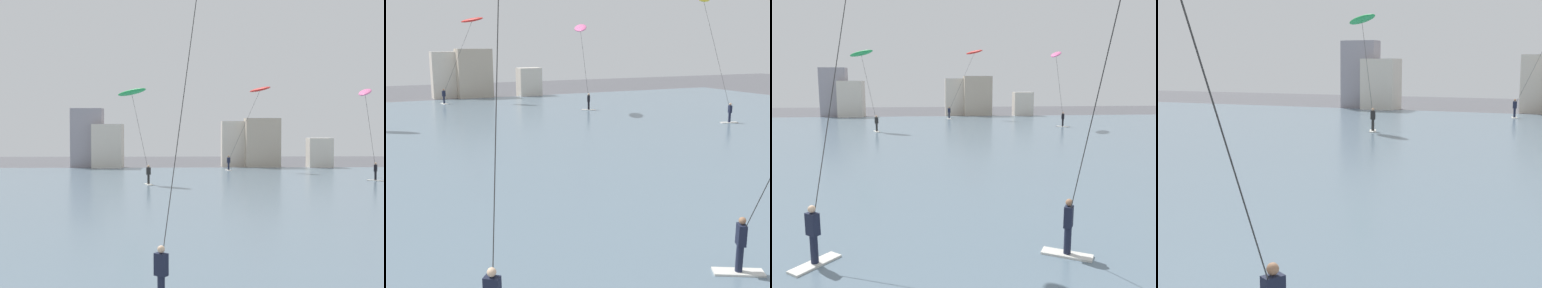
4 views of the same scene
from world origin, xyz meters
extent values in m
cube|color=slate|center=(0.00, 29.90, 0.05)|extent=(84.00, 52.00, 0.10)
cube|color=gray|center=(-14.17, 57.23, 3.58)|extent=(3.75, 2.05, 7.16)
cube|color=beige|center=(-11.57, 56.48, 2.63)|extent=(3.47, 3.16, 5.27)
cube|color=beige|center=(4.29, 58.48, 2.82)|extent=(4.28, 2.10, 5.63)
cube|color=#B7A893|center=(6.99, 57.04, 2.99)|extent=(4.14, 2.49, 5.98)
cube|color=beige|center=(13.74, 56.07, 1.80)|extent=(2.84, 2.04, 3.61)
cube|color=silver|center=(2.37, 51.66, 0.13)|extent=(0.67, 1.45, 0.06)
cylinder|color=#191E33|center=(2.37, 51.66, 0.55)|extent=(0.20, 0.20, 0.78)
cube|color=#191E33|center=(2.37, 51.66, 1.24)|extent=(0.37, 0.27, 0.60)
sphere|color=#9E7051|center=(2.37, 51.66, 1.65)|extent=(0.20, 0.20, 0.20)
cylinder|color=#333333|center=(4.09, 51.65, 5.05)|extent=(3.47, 0.04, 7.73)
ellipsoid|color=red|center=(5.82, 51.64, 9.06)|extent=(2.61, 2.62, 0.87)
cube|color=#191E33|center=(-3.60, 9.22, 1.24)|extent=(0.40, 0.38, 0.60)
sphere|color=beige|center=(-3.60, 9.22, 1.65)|extent=(0.20, 0.20, 0.20)
cylinder|color=#333333|center=(-2.97, 10.49, 5.94)|extent=(1.30, 2.56, 9.51)
cube|color=silver|center=(14.45, 40.57, 0.13)|extent=(1.37, 1.21, 0.06)
cylinder|color=black|center=(14.45, 40.57, 0.55)|extent=(0.20, 0.20, 0.78)
cube|color=black|center=(14.45, 40.57, 1.24)|extent=(0.38, 0.40, 0.60)
sphere|color=tan|center=(14.45, 40.57, 1.65)|extent=(0.20, 0.20, 0.20)
cylinder|color=#333333|center=(13.75, 40.06, 4.49)|extent=(1.44, 1.06, 6.60)
ellipsoid|color=pink|center=(13.05, 39.55, 7.93)|extent=(2.37, 3.69, 1.25)
cube|color=silver|center=(-5.66, 37.99, 0.13)|extent=(0.87, 1.47, 0.06)
cylinder|color=black|center=(-5.66, 37.99, 0.55)|extent=(0.20, 0.20, 0.78)
cube|color=black|center=(-5.66, 37.99, 1.24)|extent=(0.39, 0.32, 0.60)
sphere|color=tan|center=(-5.66, 37.99, 1.65)|extent=(0.20, 0.20, 0.20)
cylinder|color=#333333|center=(-6.42, 38.86, 4.48)|extent=(1.56, 1.78, 6.58)
ellipsoid|color=green|center=(-7.18, 39.74, 7.91)|extent=(3.10, 2.69, 0.91)
camera|label=1|loc=(-3.13, -4.12, 4.88)|focal=47.42mm
camera|label=2|loc=(-5.73, 0.52, 6.28)|focal=42.75mm
camera|label=3|loc=(-0.54, -0.68, 4.89)|focal=35.76mm
camera|label=4|loc=(7.57, 2.00, 4.81)|focal=51.90mm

